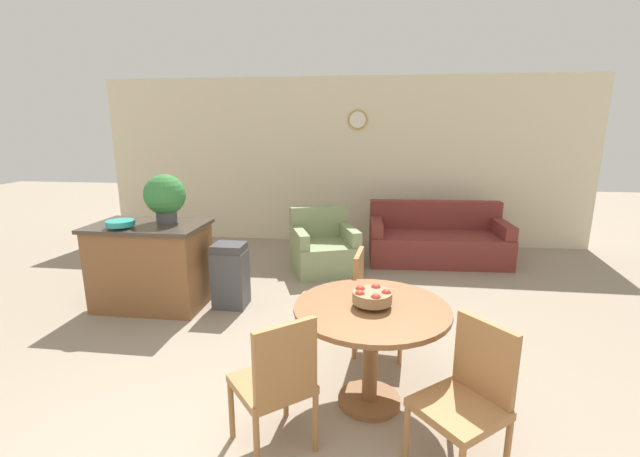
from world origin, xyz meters
TOP-DOWN VIEW (x-y plane):
  - wall_back at (0.00, 5.38)m, footprint 8.00×0.09m
  - dining_table at (0.59, 0.98)m, footprint 1.06×1.06m
  - dining_chair_near_left at (0.05, 0.43)m, footprint 0.59×0.59m
  - dining_chair_near_right at (1.14, 0.44)m, footprint 0.59×0.59m
  - dining_chair_far_side at (0.59, 1.74)m, footprint 0.46×0.46m
  - fruit_bowl at (0.59, 0.98)m, footprint 0.27×0.27m
  - kitchen_island at (-1.80, 2.40)m, footprint 1.19×0.75m
  - teal_bowl at (-1.97, 2.20)m, footprint 0.28×0.28m
  - potted_plant at (-1.64, 2.53)m, footprint 0.44×0.44m
  - trash_bin at (-0.94, 2.49)m, footprint 0.35×0.31m
  - couch at (1.50, 4.48)m, footprint 1.99×1.01m
  - armchair at (-0.09, 3.85)m, footprint 1.06×1.09m

SIDE VIEW (x-z plane):
  - armchair at x=-0.09m, z-range -0.13..0.70m
  - couch at x=1.50m, z-range -0.13..0.70m
  - trash_bin at x=-0.94m, z-range 0.00..0.70m
  - kitchen_island at x=-1.80m, z-range 0.00..0.92m
  - dining_chair_near_left at x=0.05m, z-range 0.05..0.93m
  - dining_chair_near_right at x=1.14m, z-range 0.05..0.93m
  - dining_chair_far_side at x=0.59m, z-range 0.05..0.93m
  - dining_table at x=0.59m, z-range 0.20..0.95m
  - fruit_bowl at x=0.59m, z-range 0.75..0.88m
  - teal_bowl at x=-1.97m, z-range 0.93..1.01m
  - potted_plant at x=-1.64m, z-range 0.94..1.46m
  - wall_back at x=0.00m, z-range 0.00..2.70m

